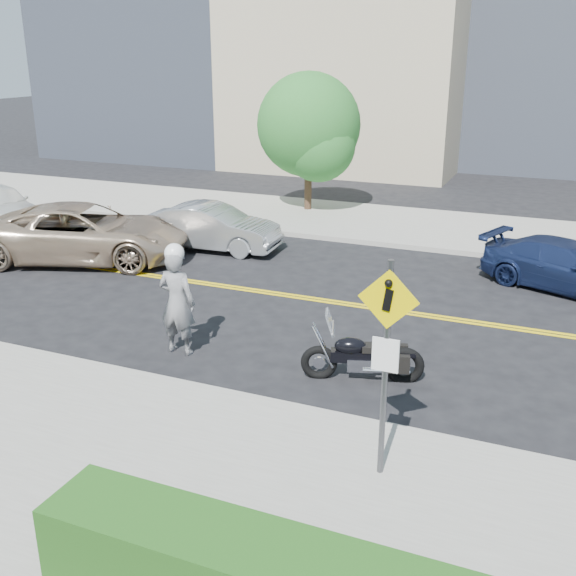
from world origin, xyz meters
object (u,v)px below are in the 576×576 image
(motorcyclist, at_px, (177,300))
(parked_car_white, at_px, (0,204))
(pedestrian_sign, at_px, (386,350))
(motorcycle, at_px, (363,347))
(suv, at_px, (84,233))
(parked_car_silver, at_px, (212,227))
(parked_car_blue, at_px, (567,266))

(motorcyclist, relative_size, parked_car_white, 0.56)
(pedestrian_sign, relative_size, motorcycle, 1.43)
(motorcyclist, relative_size, suv, 0.39)
(parked_car_white, bearing_deg, motorcycle, -92.11)
(parked_car_silver, relative_size, parked_car_blue, 0.98)
(motorcyclist, relative_size, parked_car_silver, 0.54)
(motorcycle, bearing_deg, parked_car_silver, 118.23)
(suv, xyz_separation_m, parked_car_blue, (12.41, 2.57, -0.19))
(parked_car_blue, bearing_deg, parked_car_white, 111.06)
(motorcycle, distance_m, parked_car_silver, 9.08)
(parked_car_white, bearing_deg, pedestrian_sign, -98.91)
(motorcyclist, height_order, motorcycle, motorcyclist)
(motorcyclist, height_order, parked_car_blue, motorcyclist)
(suv, bearing_deg, motorcyclist, -145.99)
(motorcyclist, distance_m, suv, 7.06)
(motorcycle, relative_size, parked_car_white, 0.54)
(parked_car_white, relative_size, parked_car_silver, 0.96)
(pedestrian_sign, xyz_separation_m, motorcycle, (-1.10, 2.82, -1.32))
(pedestrian_sign, distance_m, motorcyclist, 5.41)
(motorcycle, relative_size, parked_car_blue, 0.51)
(pedestrian_sign, xyz_separation_m, parked_car_white, (-15.71, 9.11, -1.30))
(parked_car_silver, height_order, parked_car_blue, parked_car_silver)
(suv, bearing_deg, parked_car_blue, -97.34)
(motorcycle, xyz_separation_m, parked_car_blue, (3.17, 6.53, -0.04))
(pedestrian_sign, height_order, motorcycle, pedestrian_sign)
(suv, relative_size, parked_car_blue, 1.37)
(parked_car_white, height_order, parked_car_silver, parked_car_silver)
(motorcycle, xyz_separation_m, suv, (-9.24, 3.96, 0.15))
(pedestrian_sign, xyz_separation_m, motorcyclist, (-4.70, 2.54, -0.87))
(motorcycle, distance_m, parked_car_blue, 7.26)
(pedestrian_sign, xyz_separation_m, parked_car_silver, (-7.63, 9.13, -1.30))
(motorcyclist, height_order, parked_car_white, motorcyclist)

